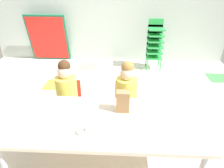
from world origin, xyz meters
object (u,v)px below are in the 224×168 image
folded_activity_table (48,38)px  paper_plate_near_edge (82,132)px  seated_child_near_camera (67,88)px  paper_bag_brown (123,101)px  craft_table (103,123)px  donut_powdered_on_plate (82,131)px  kid_chair_green_stack (155,42)px  seated_child_middle_seat (127,90)px

folded_activity_table → paper_plate_near_edge: (1.38, -3.20, 0.04)m
seated_child_near_camera → paper_bag_brown: 0.85m
craft_table → donut_powdered_on_plate: bearing=-129.6°
seated_child_near_camera → paper_bag_brown: bearing=-34.5°
paper_bag_brown → donut_powdered_on_plate: 0.50m
paper_bag_brown → craft_table: bearing=-140.3°
kid_chair_green_stack → seated_child_middle_seat: bearing=-106.7°
paper_bag_brown → paper_plate_near_edge: 0.50m
paper_plate_near_edge → donut_powdered_on_plate: donut_powdered_on_plate is taller
folded_activity_table → paper_bag_brown: bearing=-58.8°
seated_child_near_camera → kid_chair_green_stack: 2.45m
seated_child_near_camera → folded_activity_table: (-1.03, 2.38, -0.02)m
seated_child_near_camera → paper_plate_near_edge: size_ratio=5.10×
craft_table → donut_powdered_on_plate: 0.26m
paper_bag_brown → kid_chair_green_stack: bearing=75.3°
craft_table → seated_child_middle_seat: size_ratio=2.02×
craft_table → kid_chair_green_stack: size_ratio=1.78×
craft_table → folded_activity_table: folded_activity_table is taller
craft_table → seated_child_near_camera: bearing=129.0°
seated_child_near_camera → paper_bag_brown: (0.69, -0.48, 0.13)m
seated_child_middle_seat → paper_bag_brown: 0.50m
kid_chair_green_stack → folded_activity_table: size_ratio=0.96×
seated_child_near_camera → seated_child_middle_seat: same height
craft_table → donut_powdered_on_plate: (-0.16, -0.20, 0.07)m
kid_chair_green_stack → donut_powdered_on_plate: 3.04m
craft_table → donut_powdered_on_plate: donut_powdered_on_plate is taller
seated_child_middle_seat → paper_bag_brown: seated_child_middle_seat is taller
craft_table → folded_activity_table: (-1.54, 3.01, 0.00)m
paper_bag_brown → folded_activity_table: bearing=121.2°
folded_activity_table → paper_bag_brown: size_ratio=4.94×
paper_bag_brown → paper_plate_near_edge: size_ratio=1.22×
paper_plate_near_edge → seated_child_near_camera: bearing=112.9°
seated_child_middle_seat → paper_plate_near_edge: seated_child_middle_seat is taller
craft_table → seated_child_near_camera: (-0.51, 0.63, 0.02)m
folded_activity_table → kid_chair_green_stack: bearing=-7.9°
paper_bag_brown → donut_powdered_on_plate: paper_bag_brown is taller
paper_plate_near_edge → donut_powdered_on_plate: bearing=0.0°
seated_child_middle_seat → donut_powdered_on_plate: seated_child_middle_seat is taller
craft_table → paper_plate_near_edge: bearing=-129.6°
seated_child_middle_seat → craft_table: bearing=-110.2°
seated_child_near_camera → donut_powdered_on_plate: (0.35, -0.83, 0.05)m
craft_table → folded_activity_table: size_ratio=1.71×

